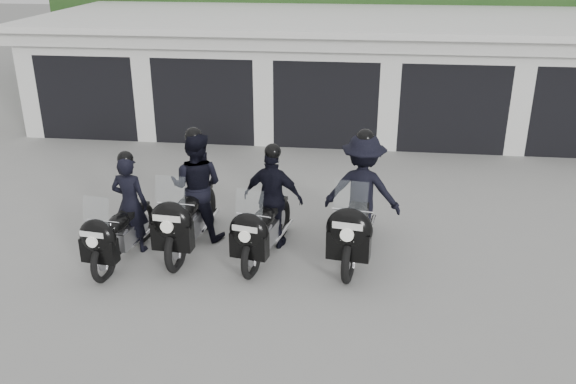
# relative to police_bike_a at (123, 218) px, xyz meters

# --- Properties ---
(ground) EXTENTS (80.00, 80.00, 0.00)m
(ground) POSITION_rel_police_bike_a_xyz_m (2.90, 0.70, -0.72)
(ground) COLOR gray
(ground) RESTS_ON ground
(garage_block) EXTENTS (16.40, 6.80, 2.96)m
(garage_block) POSITION_rel_police_bike_a_xyz_m (2.90, 8.75, 0.70)
(garage_block) COLOR silver
(garage_block) RESTS_ON ground
(background_vegetation) EXTENTS (20.00, 3.90, 5.80)m
(background_vegetation) POSITION_rel_police_bike_a_xyz_m (3.28, 13.61, 2.05)
(background_vegetation) COLOR #1A3D16
(background_vegetation) RESTS_ON ground
(police_bike_a) EXTENTS (0.78, 2.09, 1.82)m
(police_bike_a) POSITION_rel_police_bike_a_xyz_m (0.00, 0.00, 0.00)
(police_bike_a) COLOR black
(police_bike_a) RESTS_ON ground
(police_bike_b) EXTENTS (0.99, 2.40, 2.09)m
(police_bike_b) POSITION_rel_police_bike_a_xyz_m (1.00, 0.68, 0.16)
(police_bike_b) COLOR black
(police_bike_b) RESTS_ON ground
(police_bike_c) EXTENTS (1.13, 2.17, 1.91)m
(police_bike_c) POSITION_rel_police_bike_a_xyz_m (2.34, 0.53, 0.08)
(police_bike_c) COLOR black
(police_bike_c) RESTS_ON ground
(police_bike_d) EXTENTS (1.37, 2.46, 2.15)m
(police_bike_d) POSITION_rel_police_bike_a_xyz_m (3.84, 0.73, 0.19)
(police_bike_d) COLOR black
(police_bike_d) RESTS_ON ground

